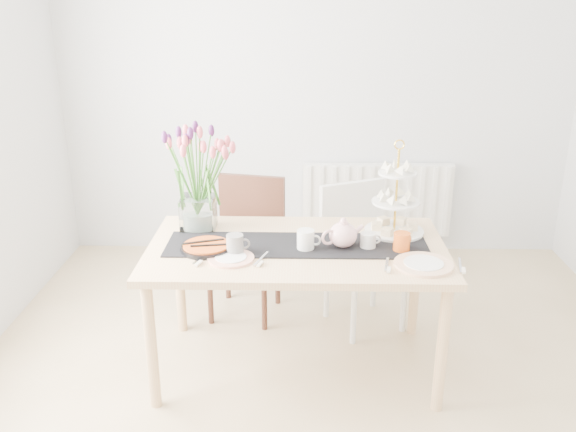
{
  "coord_description": "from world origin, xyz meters",
  "views": [
    {
      "loc": [
        -0.12,
        -2.5,
        2.03
      ],
      "look_at": [
        -0.18,
        0.47,
        0.94
      ],
      "focal_mm": 38.0,
      "sensor_mm": 36.0,
      "label": 1
    }
  ],
  "objects_px": {
    "radiator": "(377,200)",
    "tart_tin": "(207,247)",
    "chair_brown": "(248,235)",
    "tulip_vase": "(196,164)",
    "mug_orange": "(402,242)",
    "teapot": "(343,235)",
    "plate_left": "(231,258)",
    "plate_right": "(423,264)",
    "chair_white": "(360,244)",
    "dining_table": "(297,259)",
    "mug_white": "(306,240)",
    "mug_grey": "(235,244)",
    "cake_stand": "(395,210)",
    "cream_jug": "(368,241)"
  },
  "relations": [
    {
      "from": "teapot",
      "to": "cream_jug",
      "type": "xyz_separation_m",
      "value": [
        0.13,
        0.0,
        -0.03
      ]
    },
    {
      "from": "tulip_vase",
      "to": "mug_white",
      "type": "height_order",
      "value": "tulip_vase"
    },
    {
      "from": "chair_brown",
      "to": "tart_tin",
      "type": "height_order",
      "value": "chair_brown"
    },
    {
      "from": "teapot",
      "to": "cream_jug",
      "type": "height_order",
      "value": "teapot"
    },
    {
      "from": "chair_white",
      "to": "mug_orange",
      "type": "relative_size",
      "value": 8.73
    },
    {
      "from": "dining_table",
      "to": "chair_brown",
      "type": "bearing_deg",
      "value": 115.39
    },
    {
      "from": "chair_brown",
      "to": "mug_orange",
      "type": "xyz_separation_m",
      "value": [
        0.88,
        -0.76,
        0.27
      ]
    },
    {
      "from": "teapot",
      "to": "tulip_vase",
      "type": "bearing_deg",
      "value": 136.85
    },
    {
      "from": "dining_table",
      "to": "mug_white",
      "type": "relative_size",
      "value": 14.57
    },
    {
      "from": "radiator",
      "to": "chair_white",
      "type": "xyz_separation_m",
      "value": [
        -0.24,
        -1.11,
        0.08
      ]
    },
    {
      "from": "chair_white",
      "to": "mug_grey",
      "type": "xyz_separation_m",
      "value": [
        -0.72,
        -0.68,
        0.27
      ]
    },
    {
      "from": "chair_white",
      "to": "radiator",
      "type": "bearing_deg",
      "value": 53.13
    },
    {
      "from": "chair_white",
      "to": "cream_jug",
      "type": "xyz_separation_m",
      "value": [
        -0.02,
        -0.58,
        0.26
      ]
    },
    {
      "from": "cake_stand",
      "to": "tart_tin",
      "type": "relative_size",
      "value": 1.77
    },
    {
      "from": "radiator",
      "to": "tart_tin",
      "type": "xyz_separation_m",
      "value": [
        -1.11,
        -1.74,
        0.32
      ]
    },
    {
      "from": "chair_white",
      "to": "mug_grey",
      "type": "height_order",
      "value": "chair_white"
    },
    {
      "from": "mug_grey",
      "to": "cream_jug",
      "type": "bearing_deg",
      "value": -3.9
    },
    {
      "from": "teapot",
      "to": "plate_left",
      "type": "bearing_deg",
      "value": 170.69
    },
    {
      "from": "dining_table",
      "to": "plate_left",
      "type": "xyz_separation_m",
      "value": [
        -0.34,
        -0.19,
        0.08
      ]
    },
    {
      "from": "mug_grey",
      "to": "mug_white",
      "type": "height_order",
      "value": "mug_white"
    },
    {
      "from": "mug_grey",
      "to": "dining_table",
      "type": "bearing_deg",
      "value": 8.34
    },
    {
      "from": "mug_orange",
      "to": "plate_left",
      "type": "relative_size",
      "value": 0.43
    },
    {
      "from": "dining_table",
      "to": "tart_tin",
      "type": "relative_size",
      "value": 5.81
    },
    {
      "from": "cake_stand",
      "to": "mug_grey",
      "type": "height_order",
      "value": "cake_stand"
    },
    {
      "from": "dining_table",
      "to": "cream_jug",
      "type": "relative_size",
      "value": 18.88
    },
    {
      "from": "teapot",
      "to": "mug_orange",
      "type": "bearing_deg",
      "value": -32.43
    },
    {
      "from": "radiator",
      "to": "tart_tin",
      "type": "bearing_deg",
      "value": -122.55
    },
    {
      "from": "mug_orange",
      "to": "teapot",
      "type": "bearing_deg",
      "value": 130.68
    },
    {
      "from": "chair_brown",
      "to": "tulip_vase",
      "type": "height_order",
      "value": "tulip_vase"
    },
    {
      "from": "dining_table",
      "to": "mug_white",
      "type": "bearing_deg",
      "value": -48.65
    },
    {
      "from": "cake_stand",
      "to": "cream_jug",
      "type": "bearing_deg",
      "value": -128.51
    },
    {
      "from": "cream_jug",
      "to": "plate_left",
      "type": "xyz_separation_m",
      "value": [
        -0.71,
        -0.16,
        -0.04
      ]
    },
    {
      "from": "chair_brown",
      "to": "mug_white",
      "type": "height_order",
      "value": "chair_brown"
    },
    {
      "from": "cake_stand",
      "to": "dining_table",
      "type": "bearing_deg",
      "value": -160.91
    },
    {
      "from": "mug_orange",
      "to": "chair_brown",
      "type": "bearing_deg",
      "value": 97.34
    },
    {
      "from": "chair_brown",
      "to": "plate_left",
      "type": "bearing_deg",
      "value": -78.92
    },
    {
      "from": "chair_brown",
      "to": "cream_jug",
      "type": "relative_size",
      "value": 10.66
    },
    {
      "from": "mug_white",
      "to": "plate_left",
      "type": "xyz_separation_m",
      "value": [
        -0.38,
        -0.13,
        -0.05
      ]
    },
    {
      "from": "radiator",
      "to": "plate_right",
      "type": "distance_m",
      "value": 1.94
    },
    {
      "from": "tulip_vase",
      "to": "teapot",
      "type": "distance_m",
      "value": 0.91
    },
    {
      "from": "tulip_vase",
      "to": "cream_jug",
      "type": "relative_size",
      "value": 8.18
    },
    {
      "from": "mug_orange",
      "to": "plate_right",
      "type": "bearing_deg",
      "value": -106.89
    },
    {
      "from": "mug_white",
      "to": "plate_right",
      "type": "height_order",
      "value": "mug_white"
    },
    {
      "from": "chair_brown",
      "to": "mug_white",
      "type": "distance_m",
      "value": 0.88
    },
    {
      "from": "radiator",
      "to": "mug_orange",
      "type": "distance_m",
      "value": 1.78
    },
    {
      "from": "chair_brown",
      "to": "mug_orange",
      "type": "bearing_deg",
      "value": -29.31
    },
    {
      "from": "tulip_vase",
      "to": "mug_orange",
      "type": "relative_size",
      "value": 6.68
    },
    {
      "from": "plate_right",
      "to": "radiator",
      "type": "bearing_deg",
      "value": 89.91
    },
    {
      "from": "mug_orange",
      "to": "plate_right",
      "type": "xyz_separation_m",
      "value": [
        0.08,
        -0.18,
        -0.04
      ]
    },
    {
      "from": "chair_brown",
      "to": "tart_tin",
      "type": "bearing_deg",
      "value": -89.49
    }
  ]
}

